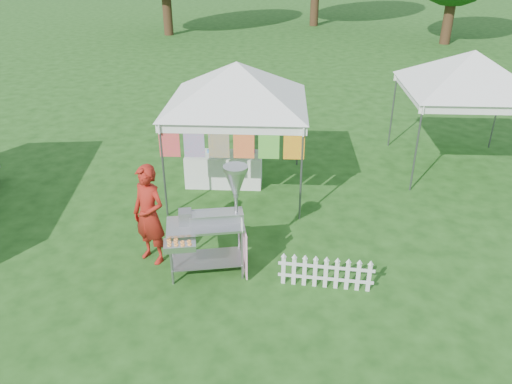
{
  "coord_description": "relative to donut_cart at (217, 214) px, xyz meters",
  "views": [
    {
      "loc": [
        0.99,
        -7.16,
        5.37
      ],
      "look_at": [
        0.54,
        1.14,
        1.1
      ],
      "focal_mm": 35.0,
      "sensor_mm": 36.0,
      "label": 1
    }
  ],
  "objects": [
    {
      "name": "canopy_right",
      "position": [
        5.56,
        4.87,
        1.8
      ],
      "size": [
        4.24,
        4.24,
        3.45
      ],
      "color": "#59595E",
      "rests_on": "ground"
    },
    {
      "name": "canopy_main",
      "position": [
        0.06,
        3.36,
        1.8
      ],
      "size": [
        4.24,
        4.24,
        3.45
      ],
      "color": "#59595E",
      "rests_on": "ground"
    },
    {
      "name": "ground",
      "position": [
        0.06,
        -0.13,
        -1.19
      ],
      "size": [
        120.0,
        120.0,
        0.0
      ],
      "primitive_type": "plane",
      "color": "#1A4012",
      "rests_on": "ground"
    },
    {
      "name": "donut_cart",
      "position": [
        0.0,
        0.0,
        0.0
      ],
      "size": [
        1.47,
        1.23,
        2.02
      ],
      "rotation": [
        0.0,
        0.0,
        0.19
      ],
      "color": "gray",
      "rests_on": "ground"
    },
    {
      "name": "display_table",
      "position": [
        -0.3,
        3.55,
        -0.8
      ],
      "size": [
        1.8,
        0.7,
        0.78
      ],
      "primitive_type": "cube",
      "color": "white",
      "rests_on": "ground"
    },
    {
      "name": "vendor",
      "position": [
        -1.27,
        0.31,
        -0.24
      ],
      "size": [
        0.83,
        0.74,
        1.9
      ],
      "primitive_type": "imported",
      "rotation": [
        0.0,
        0.0,
        -0.53
      ],
      "color": "maroon",
      "rests_on": "ground"
    },
    {
      "name": "picket_fence",
      "position": [
        1.86,
        -0.37,
        -0.9
      ],
      "size": [
        1.61,
        0.19,
        0.56
      ],
      "rotation": [
        0.0,
        0.0,
        -0.1
      ],
      "color": "silver",
      "rests_on": "ground"
    }
  ]
}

